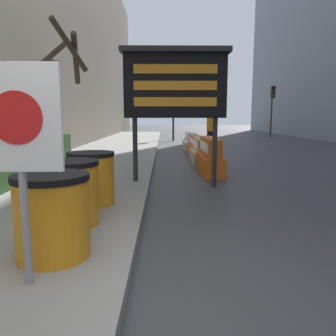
% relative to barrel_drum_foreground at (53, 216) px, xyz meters
% --- Properties ---
extents(ground_plane, '(120.00, 120.00, 0.00)m').
position_rel_barrel_drum_foreground_xyz_m(ground_plane, '(0.75, -0.87, -0.54)').
color(ground_plane, '#3F3F42').
extents(hedge_strip, '(0.90, 6.14, 0.84)m').
position_rel_barrel_drum_foreground_xyz_m(hedge_strip, '(-2.19, 3.80, 0.02)').
color(hedge_strip, '#284C23').
rests_on(hedge_strip, sidewalk_left).
extents(bare_tree, '(2.01, 2.14, 4.02)m').
position_rel_barrel_drum_foreground_xyz_m(bare_tree, '(-2.19, 7.23, 1.54)').
color(bare_tree, '#4C3D2D').
rests_on(bare_tree, sidewalk_left).
extents(barrel_drum_foreground, '(0.71, 0.71, 0.80)m').
position_rel_barrel_drum_foreground_xyz_m(barrel_drum_foreground, '(0.00, 0.00, 0.00)').
color(barrel_drum_foreground, orange).
rests_on(barrel_drum_foreground, sidewalk_left).
extents(barrel_drum_middle, '(0.71, 0.71, 0.80)m').
position_rel_barrel_drum_foreground_xyz_m(barrel_drum_middle, '(-0.10, 0.95, 0.00)').
color(barrel_drum_middle, orange).
rests_on(barrel_drum_middle, sidewalk_left).
extents(barrel_drum_back, '(0.71, 0.71, 0.80)m').
position_rel_barrel_drum_foreground_xyz_m(barrel_drum_back, '(-0.05, 1.91, 0.00)').
color(barrel_drum_back, orange).
rests_on(barrel_drum_back, sidewalk_left).
extents(warning_sign, '(0.65, 0.08, 1.71)m').
position_rel_barrel_drum_foreground_xyz_m(warning_sign, '(-0.03, -0.54, 0.80)').
color(warning_sign, gray).
rests_on(warning_sign, sidewalk_left).
extents(message_board, '(2.18, 0.36, 2.81)m').
position_rel_barrel_drum_foreground_xyz_m(message_board, '(1.28, 3.76, 1.55)').
color(message_board, '#28282B').
rests_on(message_board, ground_plane).
extents(jersey_barrier_orange_far, '(0.51, 1.99, 0.92)m').
position_rel_barrel_drum_foreground_xyz_m(jersey_barrier_orange_far, '(2.26, 5.54, -0.13)').
color(jersey_barrier_orange_far, orange).
rests_on(jersey_barrier_orange_far, ground_plane).
extents(jersey_barrier_cream, '(0.63, 1.69, 0.78)m').
position_rel_barrel_drum_foreground_xyz_m(jersey_barrier_cream, '(2.26, 7.54, -0.19)').
color(jersey_barrier_cream, beige).
rests_on(jersey_barrier_cream, ground_plane).
extents(jersey_barrier_orange_near, '(0.51, 1.89, 0.76)m').
position_rel_barrel_drum_foreground_xyz_m(jersey_barrier_orange_near, '(2.26, 9.53, -0.20)').
color(jersey_barrier_orange_near, orange).
rests_on(jersey_barrier_orange_near, ground_plane).
extents(jersey_barrier_white, '(0.64, 2.07, 0.75)m').
position_rel_barrel_drum_foreground_xyz_m(jersey_barrier_white, '(2.26, 11.70, -0.20)').
color(jersey_barrier_white, silver).
rests_on(jersey_barrier_white, ground_plane).
extents(traffic_cone_near, '(0.32, 0.32, 0.57)m').
position_rel_barrel_drum_foreground_xyz_m(traffic_cone_near, '(2.16, 14.00, -0.26)').
color(traffic_cone_near, black).
rests_on(traffic_cone_near, ground_plane).
extents(traffic_cone_mid, '(0.32, 0.32, 0.57)m').
position_rel_barrel_drum_foreground_xyz_m(traffic_cone_mid, '(3.01, 8.60, -0.26)').
color(traffic_cone_mid, black).
rests_on(traffic_cone_mid, ground_plane).
extents(traffic_light_near_curb, '(0.28, 0.45, 4.42)m').
position_rel_barrel_drum_foreground_xyz_m(traffic_light_near_curb, '(1.63, 17.30, 2.65)').
color(traffic_light_near_curb, '#2D2D30').
rests_on(traffic_light_near_curb, ground_plane).
extents(traffic_light_far_side, '(0.28, 0.45, 3.66)m').
position_rel_barrel_drum_foreground_xyz_m(traffic_light_far_side, '(8.93, 21.07, 2.13)').
color(traffic_light_far_side, '#2D2D30').
rests_on(traffic_light_far_side, ground_plane).
extents(pedestrian_worker, '(0.56, 0.48, 1.83)m').
position_rel_barrel_drum_foreground_xyz_m(pedestrian_worker, '(3.88, 16.05, 0.55)').
color(pedestrian_worker, '#23283D').
rests_on(pedestrian_worker, ground_plane).
extents(pedestrian_passerby, '(0.39, 0.53, 1.83)m').
position_rel_barrel_drum_foreground_xyz_m(pedestrian_passerby, '(2.97, 10.46, 0.54)').
color(pedestrian_passerby, '#23283D').
rests_on(pedestrian_passerby, ground_plane).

